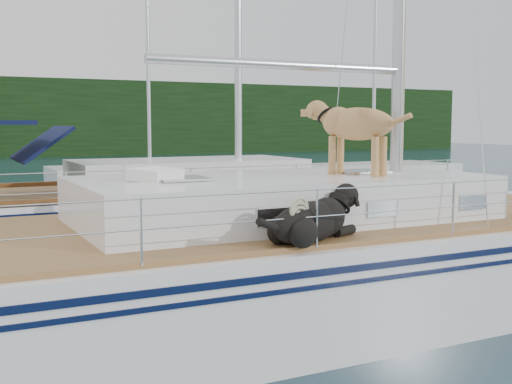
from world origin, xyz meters
TOP-DOWN VIEW (x-y plane):
  - ground at (0.00, 0.00)m, footprint 120.00×120.00m
  - main_sailboat at (0.10, -0.01)m, footprint 12.00×3.92m
  - neighbor_sailboat at (0.57, 5.76)m, footprint 11.00×3.50m
  - bg_boat_center at (4.00, 16.00)m, footprint 7.20×3.00m
  - bg_boat_east at (12.00, 13.00)m, footprint 6.40×3.00m

SIDE VIEW (x-z plane):
  - ground at x=0.00m, z-range 0.00..0.00m
  - bg_boat_center at x=4.00m, z-range -5.37..6.28m
  - bg_boat_east at x=12.00m, z-range -5.37..6.28m
  - neighbor_sailboat at x=0.57m, z-range -6.02..7.28m
  - main_sailboat at x=0.10m, z-range -6.32..7.69m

